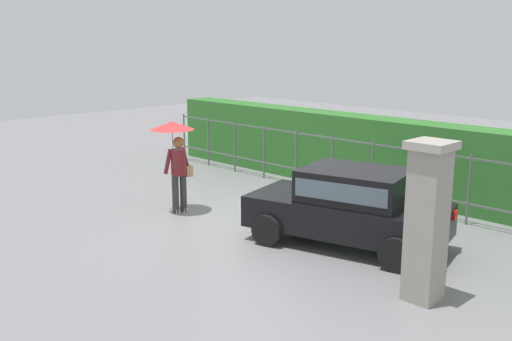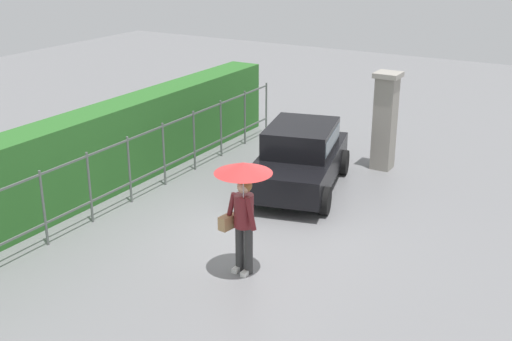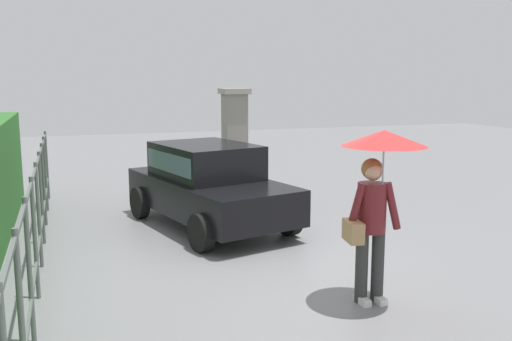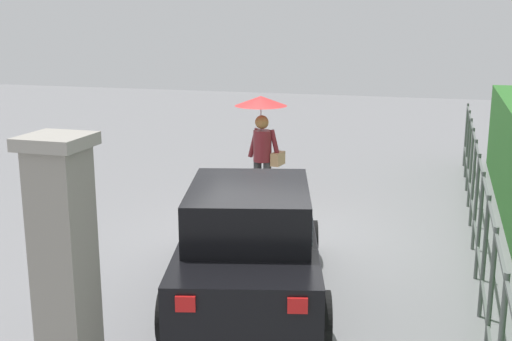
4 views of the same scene
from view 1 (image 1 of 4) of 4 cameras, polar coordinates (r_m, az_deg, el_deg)
The scene contains 6 objects.
ground_plane at distance 12.60m, azimuth -0.25°, elevation -5.11°, with size 40.00×40.00×0.00m, color slate.
car at distance 11.23m, azimuth 9.06°, elevation -3.21°, with size 3.99×2.56×1.48m.
pedestrian at distance 13.21m, azimuth -7.77°, elevation 2.32°, with size 0.97×0.97×2.06m.
gate_pillar at distance 8.99m, azimuth 16.18°, elevation -4.66°, with size 0.60×0.60×2.42m.
fence_section at distance 14.92m, azimuth 7.35°, elevation 0.86°, with size 12.06×0.05×1.50m.
hedge_row at distance 15.68m, azimuth 9.60°, elevation 1.81°, with size 13.01×0.90×1.90m, color #2D6B28.
Camera 1 is at (8.58, -8.40, 3.83)m, focal length 41.43 mm.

